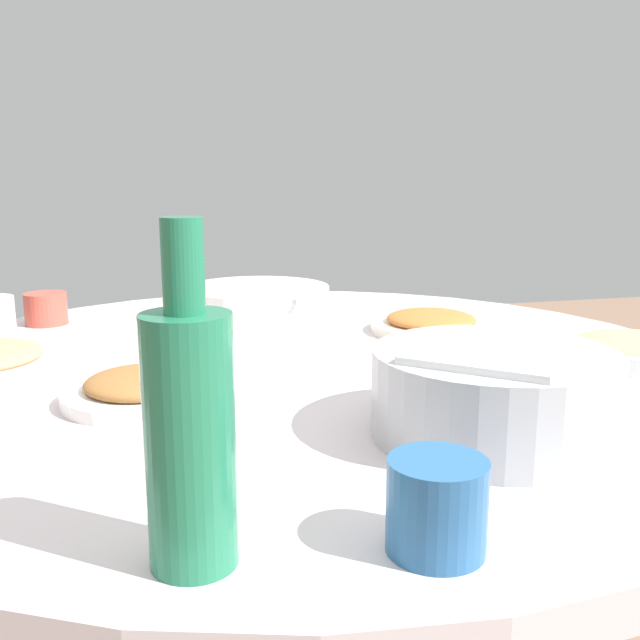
% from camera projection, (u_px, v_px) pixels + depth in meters
% --- Properties ---
extents(round_dining_table, '(1.29, 1.29, 0.76)m').
position_uv_depth(round_dining_table, '(299.00, 428.00, 1.09)').
color(round_dining_table, '#99999E').
rests_on(round_dining_table, ground).
extents(rice_bowl, '(0.26, 0.26, 0.10)m').
position_uv_depth(rice_bowl, '(494.00, 392.00, 0.77)').
color(rice_bowl, '#B2B5BA').
rests_on(rice_bowl, round_dining_table).
extents(soup_bowl, '(0.30, 0.29, 0.06)m').
position_uv_depth(soup_bowl, '(259.00, 301.00, 1.43)').
color(soup_bowl, white).
rests_on(soup_bowl, round_dining_table).
extents(dish_stirfry, '(0.20, 0.20, 0.04)m').
position_uv_depth(dish_stirfry, '(142.00, 388.00, 0.89)').
color(dish_stirfry, white).
rests_on(dish_stirfry, round_dining_table).
extents(dish_noodles, '(0.21, 0.21, 0.04)m').
position_uv_depth(dish_noodles, '(635.00, 348.00, 1.08)').
color(dish_noodles, white).
rests_on(dish_noodles, round_dining_table).
extents(dish_tofu_braise, '(0.21, 0.21, 0.04)m').
position_uv_depth(dish_tofu_braise, '(431.00, 323.00, 1.27)').
color(dish_tofu_braise, '#EDE6CD').
rests_on(dish_tofu_braise, round_dining_table).
extents(green_bottle, '(0.07, 0.07, 0.25)m').
position_uv_depth(green_bottle, '(190.00, 432.00, 0.51)').
color(green_bottle, '#237551').
rests_on(green_bottle, round_dining_table).
extents(tea_cup_near, '(0.08, 0.08, 0.06)m').
position_uv_depth(tea_cup_near, '(46.00, 309.00, 1.33)').
color(tea_cup_near, '#C24A3B').
rests_on(tea_cup_near, round_dining_table).
extents(tea_cup_far, '(0.08, 0.08, 0.07)m').
position_uv_depth(tea_cup_far, '(437.00, 506.00, 0.54)').
color(tea_cup_far, '#295C91').
rests_on(tea_cup_far, round_dining_table).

